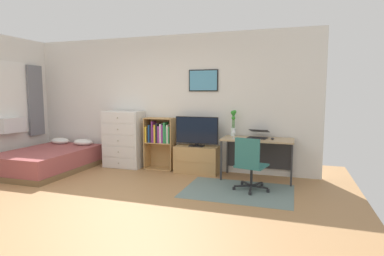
# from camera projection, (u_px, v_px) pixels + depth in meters

# --- Properties ---
(ground_plane) EXTENTS (7.20, 7.20, 0.00)m
(ground_plane) POSITION_uv_depth(u_px,v_px,m) (96.00, 206.00, 4.29)
(ground_plane) COLOR #A87A4C
(wall_back_with_posters) EXTENTS (6.12, 0.09, 2.70)m
(wall_back_with_posters) POSITION_uv_depth(u_px,v_px,m) (165.00, 102.00, 6.42)
(wall_back_with_posters) COLOR silver
(wall_back_with_posters) RESTS_ON ground_plane
(area_rug) EXTENTS (1.70, 1.20, 0.01)m
(area_rug) POSITION_uv_depth(u_px,v_px,m) (238.00, 191.00, 4.94)
(area_rug) COLOR slate
(area_rug) RESTS_ON ground_plane
(bed) EXTENTS (1.39, 1.95, 0.55)m
(bed) POSITION_uv_depth(u_px,v_px,m) (49.00, 160.00, 6.24)
(bed) COLOR brown
(bed) RESTS_ON ground_plane
(dresser) EXTENTS (0.80, 0.46, 1.17)m
(dresser) POSITION_uv_depth(u_px,v_px,m) (124.00, 139.00, 6.51)
(dresser) COLOR silver
(dresser) RESTS_ON ground_plane
(bookshelf) EXTENTS (0.60, 0.30, 1.05)m
(bookshelf) POSITION_uv_depth(u_px,v_px,m) (160.00, 138.00, 6.31)
(bookshelf) COLOR tan
(bookshelf) RESTS_ON ground_plane
(tv_stand) EXTENTS (0.84, 0.41, 0.52)m
(tv_stand) POSITION_uv_depth(u_px,v_px,m) (197.00, 159.00, 6.06)
(tv_stand) COLOR tan
(tv_stand) RESTS_ON ground_plane
(television) EXTENTS (0.85, 0.16, 0.57)m
(television) POSITION_uv_depth(u_px,v_px,m) (197.00, 132.00, 5.98)
(television) COLOR black
(television) RESTS_ON tv_stand
(desk) EXTENTS (1.25, 0.60, 0.74)m
(desk) POSITION_uv_depth(u_px,v_px,m) (258.00, 145.00, 5.64)
(desk) COLOR tan
(desk) RESTS_ON ground_plane
(office_chair) EXTENTS (0.58, 0.57, 0.86)m
(office_chair) POSITION_uv_depth(u_px,v_px,m) (250.00, 163.00, 4.89)
(office_chair) COLOR #232326
(office_chair) RESTS_ON ground_plane
(laptop) EXTENTS (0.39, 0.41, 0.15)m
(laptop) POSITION_uv_depth(u_px,v_px,m) (258.00, 135.00, 5.64)
(laptop) COLOR black
(laptop) RESTS_ON desk
(computer_mouse) EXTENTS (0.06, 0.10, 0.03)m
(computer_mouse) POSITION_uv_depth(u_px,v_px,m) (272.00, 139.00, 5.43)
(computer_mouse) COLOR #262628
(computer_mouse) RESTS_ON desk
(bamboo_vase) EXTENTS (0.11, 0.10, 0.49)m
(bamboo_vase) POSITION_uv_depth(u_px,v_px,m) (233.00, 123.00, 5.85)
(bamboo_vase) COLOR silver
(bamboo_vase) RESTS_ON desk
(wine_glass) EXTENTS (0.07, 0.07, 0.18)m
(wine_glass) POSITION_uv_depth(u_px,v_px,m) (234.00, 131.00, 5.57)
(wine_glass) COLOR silver
(wine_glass) RESTS_ON desk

